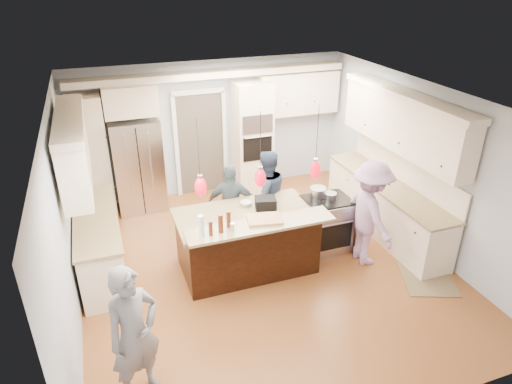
% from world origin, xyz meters
% --- Properties ---
extents(ground_plane, '(6.00, 6.00, 0.00)m').
position_xyz_m(ground_plane, '(0.00, 0.00, 0.00)').
color(ground_plane, '#A7592D').
rests_on(ground_plane, ground).
extents(room_shell, '(5.54, 6.04, 2.72)m').
position_xyz_m(room_shell, '(0.00, 0.00, 1.82)').
color(room_shell, '#B2BCC6').
rests_on(room_shell, ground).
extents(refrigerator, '(0.90, 0.70, 1.80)m').
position_xyz_m(refrigerator, '(-1.55, 2.64, 0.90)').
color(refrigerator, '#B7B7BC').
rests_on(refrigerator, ground).
extents(oven_column, '(0.72, 0.69, 2.30)m').
position_xyz_m(oven_column, '(0.75, 2.67, 1.15)').
color(oven_column, '#F8E9C9').
rests_on(oven_column, ground).
extents(back_upper_cabinets, '(5.30, 0.61, 2.54)m').
position_xyz_m(back_upper_cabinets, '(-0.75, 2.76, 1.67)').
color(back_upper_cabinets, '#F8E9C9').
rests_on(back_upper_cabinets, ground).
extents(right_counter_run, '(0.64, 3.10, 2.51)m').
position_xyz_m(right_counter_run, '(2.44, 0.30, 1.06)').
color(right_counter_run, '#F8E9C9').
rests_on(right_counter_run, ground).
extents(left_cabinets, '(0.64, 2.30, 2.51)m').
position_xyz_m(left_cabinets, '(-2.44, 0.80, 1.06)').
color(left_cabinets, '#F8E9C9').
rests_on(left_cabinets, ground).
extents(kitchen_island, '(2.10, 1.46, 1.12)m').
position_xyz_m(kitchen_island, '(-0.25, 0.07, 0.49)').
color(kitchen_island, black).
rests_on(kitchen_island, ground).
extents(island_range, '(0.82, 0.71, 0.92)m').
position_xyz_m(island_range, '(1.16, 0.15, 0.46)').
color(island_range, '#B7B7BC').
rests_on(island_range, ground).
extents(pendant_lights, '(1.75, 0.15, 1.03)m').
position_xyz_m(pendant_lights, '(-0.25, -0.51, 1.80)').
color(pendant_lights, black).
rests_on(pendant_lights, ground).
extents(person_bar_end, '(0.72, 0.63, 1.66)m').
position_xyz_m(person_bar_end, '(-2.12, -1.77, 0.83)').
color(person_bar_end, slate).
rests_on(person_bar_end, ground).
extents(person_far_left, '(0.86, 0.72, 1.59)m').
position_xyz_m(person_far_left, '(0.36, 0.85, 0.80)').
color(person_far_left, navy).
rests_on(person_far_left, ground).
extents(person_far_right, '(0.91, 0.63, 1.43)m').
position_xyz_m(person_far_right, '(-0.25, 0.85, 0.72)').
color(person_far_right, '#4E666D').
rests_on(person_far_right, ground).
extents(person_range_side, '(0.65, 1.12, 1.72)m').
position_xyz_m(person_range_side, '(1.60, -0.40, 0.86)').
color(person_range_side, '#AF89B9').
rests_on(person_range_side, ground).
extents(floor_rug, '(1.10, 1.29, 0.01)m').
position_xyz_m(floor_rug, '(2.28, -1.07, 0.01)').
color(floor_rug, olive).
rests_on(floor_rug, ground).
extents(water_bottle, '(0.08, 0.08, 0.31)m').
position_xyz_m(water_bottle, '(-1.09, -0.58, 1.28)').
color(water_bottle, silver).
rests_on(water_bottle, kitchen_island).
extents(beer_bottle_a, '(0.09, 0.09, 0.27)m').
position_xyz_m(beer_bottle_a, '(-0.82, -0.57, 1.25)').
color(beer_bottle_a, '#4F1D0E').
rests_on(beer_bottle_a, kitchen_island).
extents(beer_bottle_b, '(0.07, 0.07, 0.21)m').
position_xyz_m(beer_bottle_b, '(-0.97, -0.59, 1.23)').
color(beer_bottle_b, '#4F1D0E').
rests_on(beer_bottle_b, kitchen_island).
extents(beer_bottle_c, '(0.07, 0.07, 0.24)m').
position_xyz_m(beer_bottle_c, '(-0.69, -0.47, 1.24)').
color(beer_bottle_c, '#4F1D0E').
rests_on(beer_bottle_c, kitchen_island).
extents(drink_can, '(0.08, 0.08, 0.12)m').
position_xyz_m(drink_can, '(-0.67, -0.58, 1.18)').
color(drink_can, '#B7B7BC').
rests_on(drink_can, kitchen_island).
extents(cutting_board, '(0.53, 0.42, 0.04)m').
position_xyz_m(cutting_board, '(-0.17, -0.47, 1.14)').
color(cutting_board, tan).
rests_on(cutting_board, kitchen_island).
extents(pot_large, '(0.27, 0.27, 0.15)m').
position_xyz_m(pot_large, '(1.05, 0.29, 1.00)').
color(pot_large, '#B7B7BC').
rests_on(pot_large, island_range).
extents(pot_small, '(0.20, 0.20, 0.10)m').
position_xyz_m(pot_small, '(1.20, 0.16, 0.97)').
color(pot_small, '#B7B7BC').
rests_on(pot_small, island_range).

